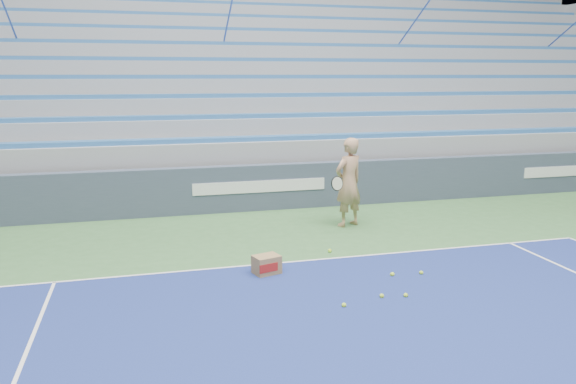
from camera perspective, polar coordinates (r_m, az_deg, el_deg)
The scene contains 11 objects.
sponsor_barrier at distance 13.51m, azimuth -2.97°, elevation 0.48°, with size 30.00×0.32×1.10m.
bleachers at distance 18.90m, azimuth -6.64°, elevation 9.16°, with size 31.00×9.15×7.30m.
tennis_player at distance 12.02m, azimuth 6.16°, elevation 0.99°, with size 1.02×0.96×1.91m.
ball_box at distance 9.25m, azimuth -2.19°, elevation -7.40°, with size 0.49×0.42×0.31m.
tennis_ball_0 at distance 9.50m, azimuth 13.38°, elevation -7.98°, with size 0.07×0.07×0.07m, color #C4F131.
tennis_ball_1 at distance 8.53m, azimuth 11.87°, elevation -10.23°, with size 0.07×0.07×0.07m, color #C4F131.
tennis_ball_2 at distance 9.32m, azimuth 10.52°, elevation -8.23°, with size 0.07×0.07×0.07m, color #C4F131.
tennis_ball_3 at distance 9.33m, azimuth 10.57°, elevation -8.21°, with size 0.07×0.07×0.07m, color #C4F131.
tennis_ball_4 at distance 8.06m, azimuth 5.70°, elevation -11.36°, with size 0.07×0.07×0.07m, color #C4F131.
tennis_ball_5 at distance 8.44m, azimuth 9.51°, elevation -10.38°, with size 0.07×0.07×0.07m, color #C4F131.
tennis_ball_6 at distance 10.39m, azimuth 4.27°, elevation -5.96°, with size 0.07×0.07×0.07m, color #C4F131.
Camera 1 is at (-2.69, 2.91, 3.19)m, focal length 35.00 mm.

